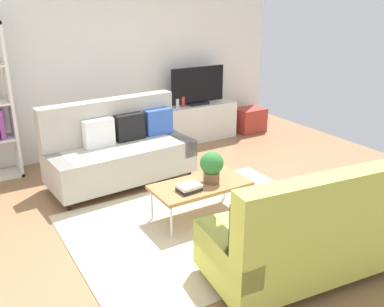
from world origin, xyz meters
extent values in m
plane|color=#936B47|center=(0.00, 0.00, 0.00)|extent=(7.68, 7.68, 0.00)
cube|color=white|center=(0.00, 2.80, 1.45)|extent=(6.40, 0.12, 2.90)
cube|color=beige|center=(0.10, -0.16, 0.01)|extent=(2.90, 2.20, 0.01)
cube|color=#B2ADA3|center=(-0.25, 1.39, 0.32)|extent=(1.95, 0.96, 0.44)
cube|color=#B2ADA3|center=(-0.27, 1.71, 0.82)|extent=(1.91, 0.33, 0.56)
cube|color=#B2ADA3|center=(0.60, 1.45, 0.43)|extent=(0.26, 0.85, 0.22)
cube|color=#B2ADA3|center=(-1.09, 1.34, 0.43)|extent=(0.26, 0.85, 0.22)
cylinder|color=black|center=(0.65, 1.11, 0.05)|extent=(0.05, 0.05, 0.10)
cylinder|color=black|center=(-1.09, 1.00, 0.05)|extent=(0.05, 0.05, 0.10)
cylinder|color=black|center=(0.60, 1.79, 0.05)|extent=(0.05, 0.05, 0.10)
cylinder|color=black|center=(-1.14, 1.68, 0.05)|extent=(0.05, 0.05, 0.10)
cube|color=#3359B2|center=(0.41, 1.58, 0.72)|extent=(0.41, 0.17, 0.36)
cube|color=black|center=(-0.04, 1.55, 0.72)|extent=(0.41, 0.17, 0.36)
cube|color=white|center=(-0.48, 1.52, 0.72)|extent=(0.41, 0.17, 0.36)
cube|color=#C1CC51|center=(0.45, -1.31, 0.32)|extent=(1.98, 1.05, 0.44)
cube|color=#C1CC51|center=(0.42, -1.62, 0.82)|extent=(1.91, 0.42, 0.56)
cube|color=#C1CC51|center=(-0.39, -1.21, 0.43)|extent=(0.30, 0.86, 0.22)
cube|color=#C1CC51|center=(1.30, -1.40, 0.43)|extent=(0.30, 0.86, 0.22)
cylinder|color=black|center=(-0.37, -0.87, 0.05)|extent=(0.05, 0.05, 0.10)
cylinder|color=black|center=(1.36, -1.07, 0.05)|extent=(0.05, 0.05, 0.10)
cube|color=black|center=(-0.23, -1.37, 0.72)|extent=(0.41, 0.19, 0.36)
cube|color=#3359B2|center=(0.22, -1.42, 0.72)|extent=(0.41, 0.19, 0.36)
cube|color=#9E7042|center=(0.15, 0.04, 0.40)|extent=(1.10, 0.56, 0.04)
cylinder|color=silver|center=(-0.35, 0.27, 0.19)|extent=(0.02, 0.02, 0.38)
cylinder|color=silver|center=(0.65, 0.27, 0.19)|extent=(0.02, 0.02, 0.38)
cylinder|color=silver|center=(-0.35, -0.19, 0.19)|extent=(0.02, 0.02, 0.38)
cylinder|color=silver|center=(0.65, -0.19, 0.19)|extent=(0.02, 0.02, 0.38)
cube|color=silver|center=(1.60, 2.46, 0.32)|extent=(1.40, 0.44, 0.64)
cube|color=black|center=(1.60, 2.44, 0.66)|extent=(0.36, 0.20, 0.04)
cube|color=black|center=(1.60, 2.44, 0.98)|extent=(1.00, 0.05, 0.60)
cube|color=white|center=(-1.37, 2.48, 1.05)|extent=(0.04, 0.36, 2.10)
cube|color=purple|center=(-1.53, 2.48, 0.77)|extent=(0.06, 0.29, 0.40)
cube|color=#B2382D|center=(2.70, 2.36, 0.22)|extent=(0.52, 0.40, 0.44)
cylinder|color=brown|center=(0.28, 0.02, 0.48)|extent=(0.18, 0.18, 0.13)
sphere|color=#2D7233|center=(0.28, 0.02, 0.65)|extent=(0.26, 0.26, 0.26)
cube|color=#262626|center=(-0.05, -0.05, 0.44)|extent=(0.26, 0.21, 0.04)
cube|color=silver|center=(-0.05, -0.05, 0.48)|extent=(0.25, 0.19, 0.03)
cylinder|color=#4C72B2|center=(1.02, 2.51, 0.71)|extent=(0.11, 0.11, 0.14)
cylinder|color=silver|center=(1.19, 2.42, 0.71)|extent=(0.06, 0.06, 0.15)
cylinder|color=red|center=(1.30, 2.42, 0.73)|extent=(0.06, 0.06, 0.18)
camera|label=1|loc=(-2.15, -3.59, 2.39)|focal=39.54mm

